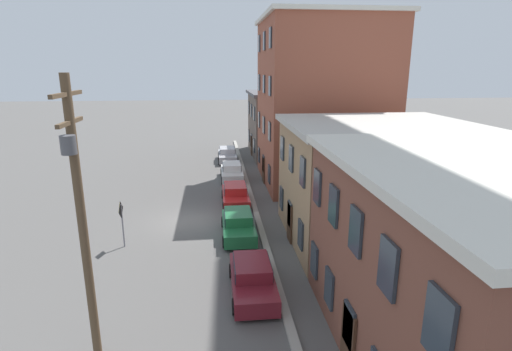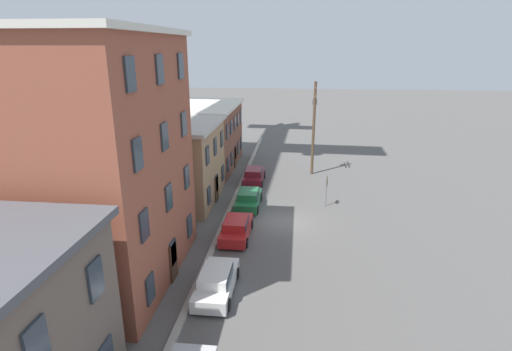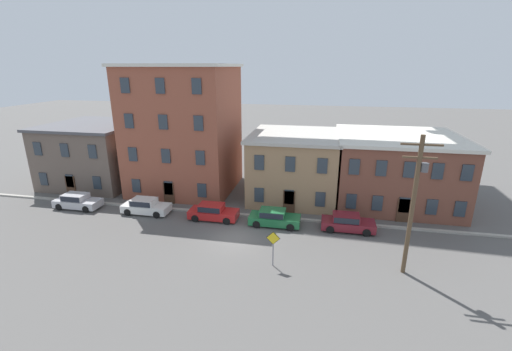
% 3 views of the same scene
% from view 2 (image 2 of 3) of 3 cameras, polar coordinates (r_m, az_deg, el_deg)
% --- Properties ---
extents(ground_plane, '(200.00, 200.00, 0.00)m').
position_cam_2_polar(ground_plane, '(30.32, 4.17, -6.56)').
color(ground_plane, '#565451').
extents(kerb_strip, '(56.00, 0.36, 0.16)m').
position_cam_2_polar(kerb_strip, '(30.74, -4.29, -6.05)').
color(kerb_strip, '#9E998E').
rests_on(kerb_strip, ground_plane).
extents(apartment_midblock, '(11.00, 9.99, 13.45)m').
position_cam_2_polar(apartment_midblock, '(23.10, -24.01, 1.79)').
color(apartment_midblock, brown).
rests_on(apartment_midblock, ground_plane).
extents(apartment_far, '(9.05, 9.94, 6.67)m').
position_cam_2_polar(apartment_far, '(34.50, -13.54, 1.97)').
color(apartment_far, '#9E7A56').
rests_on(apartment_far, ground_plane).
extents(apartment_annex, '(11.75, 11.35, 6.76)m').
position_cam_2_polar(apartment_annex, '(44.02, -10.10, 5.66)').
color(apartment_annex, brown).
rests_on(apartment_annex, ground_plane).
extents(car_white, '(4.40, 1.92, 1.43)m').
position_cam_2_polar(car_white, '(21.91, -5.71, -14.75)').
color(car_white, silver).
rests_on(car_white, ground_plane).
extents(car_red, '(4.40, 1.92, 1.43)m').
position_cam_2_polar(car_red, '(27.59, -2.84, -7.40)').
color(car_red, '#B21E1E').
rests_on(car_red, ground_plane).
extents(car_green, '(4.40, 1.92, 1.43)m').
position_cam_2_polar(car_green, '(32.65, -1.09, -3.25)').
color(car_green, '#1E6638').
rests_on(car_green, ground_plane).
extents(car_maroon, '(4.40, 1.92, 1.43)m').
position_cam_2_polar(car_maroon, '(38.46, -0.29, 0.07)').
color(car_maroon, maroon).
rests_on(car_maroon, ground_plane).
extents(caution_sign, '(0.96, 0.08, 2.61)m').
position_cam_2_polar(caution_sign, '(32.97, 10.07, -1.48)').
color(caution_sign, slate).
rests_on(caution_sign, ground_plane).
extents(utility_pole, '(2.40, 0.44, 9.36)m').
position_cam_2_polar(utility_pole, '(40.50, 8.26, 7.38)').
color(utility_pole, brown).
rests_on(utility_pole, ground_plane).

